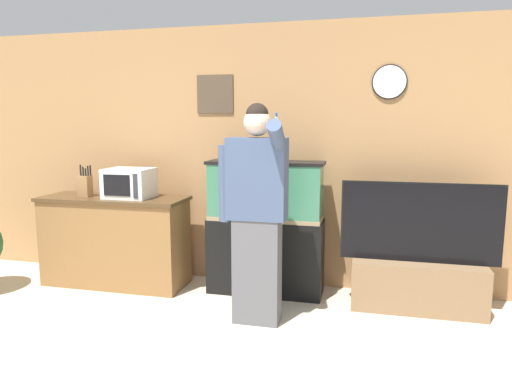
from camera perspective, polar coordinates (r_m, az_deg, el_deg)
wall_back_paneled at (r=4.60m, az=2.42°, el=4.39°), size 10.00×0.08×2.60m
counter_island at (r=4.89m, az=-17.18°, el=-5.82°), size 1.48×0.54×0.91m
microwave at (r=4.69m, az=-15.54°, el=1.08°), size 0.45×0.36×0.29m
knife_block at (r=4.91m, az=-20.61°, el=0.80°), size 0.12×0.10×0.32m
aquarium_on_stand at (r=4.40m, az=1.20°, el=-4.50°), size 1.10×0.37×1.29m
tv_on_stand at (r=4.32m, az=19.54°, el=-9.45°), size 1.36×0.40×1.13m
person_standing at (r=3.68m, az=-0.01°, el=-2.42°), size 0.57×0.43×1.80m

